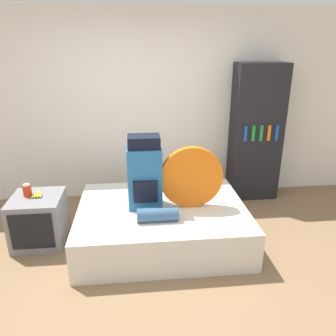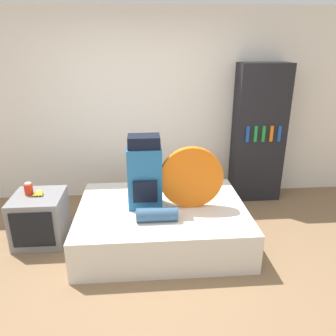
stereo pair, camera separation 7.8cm
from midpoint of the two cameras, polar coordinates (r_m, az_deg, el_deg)
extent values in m
plane|color=#846647|center=(3.34, -3.25, -18.66)|extent=(16.00, 16.00, 0.00)
cube|color=white|center=(4.63, -4.82, 10.48)|extent=(8.00, 0.05, 2.60)
cube|color=silver|center=(3.77, -1.66, -9.54)|extent=(1.85, 1.41, 0.43)
cube|color=#23669E|center=(3.55, -4.70, -1.71)|extent=(0.36, 0.26, 0.67)
cube|color=black|center=(3.43, -4.90, 4.59)|extent=(0.34, 0.24, 0.13)
cube|color=black|center=(3.45, -4.59, -4.16)|extent=(0.26, 0.03, 0.24)
cylinder|color=orange|center=(3.53, 3.46, -1.66)|extent=(0.69, 0.07, 0.69)
cylinder|color=#33567A|center=(3.35, -2.47, -8.12)|extent=(0.42, 0.14, 0.14)
cube|color=gray|center=(4.00, -22.05, -8.30)|extent=(0.55, 0.55, 0.56)
cube|color=black|center=(3.76, -23.20, -10.20)|extent=(0.44, 0.02, 0.40)
cylinder|color=red|center=(3.92, -23.83, -3.64)|extent=(0.09, 0.09, 0.12)
cylinder|color=white|center=(3.89, -23.98, -2.70)|extent=(0.06, 0.06, 0.02)
ellipsoid|color=yellow|center=(3.90, -22.56, -4.26)|extent=(0.08, 0.17, 0.03)
ellipsoid|color=yellow|center=(3.90, -22.35, -4.25)|extent=(0.05, 0.17, 0.03)
ellipsoid|color=yellow|center=(3.89, -22.14, -4.25)|extent=(0.05, 0.17, 0.03)
ellipsoid|color=yellow|center=(3.89, -21.93, -4.25)|extent=(0.08, 0.17, 0.03)
cube|color=black|center=(4.76, 14.61, 5.85)|extent=(0.68, 0.35, 1.90)
cube|color=#194CB2|center=(4.50, 12.84, 5.85)|extent=(0.04, 0.02, 0.21)
cube|color=#1E8E38|center=(4.54, 14.15, 5.85)|extent=(0.04, 0.02, 0.21)
cube|color=#1E8E38|center=(4.58, 15.44, 5.85)|extent=(0.04, 0.02, 0.21)
cube|color=orange|center=(4.62, 16.71, 5.85)|extent=(0.04, 0.02, 0.21)
cube|color=#194CB2|center=(4.66, 17.95, 5.84)|extent=(0.04, 0.02, 0.21)
camera|label=1|loc=(0.04, -90.64, -0.24)|focal=35.00mm
camera|label=2|loc=(0.04, 89.36, 0.24)|focal=35.00mm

